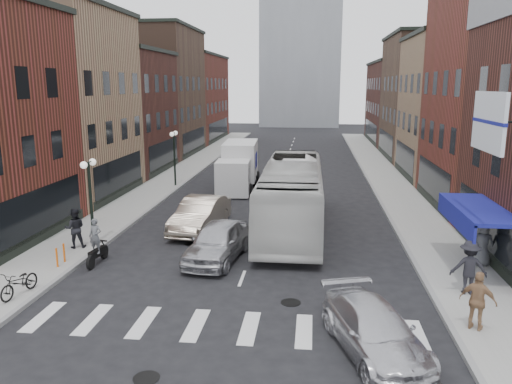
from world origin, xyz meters
TOP-DOWN VIEW (x-y plane):
  - ground at (0.00, 0.00)m, footprint 160.00×160.00m
  - sidewalk_left at (-8.50, 22.00)m, footprint 3.00×74.00m
  - sidewalk_right at (8.50, 22.00)m, footprint 3.00×74.00m
  - curb_left at (-7.00, 22.00)m, footprint 0.20×74.00m
  - curb_right at (7.00, 22.00)m, footprint 0.20×74.00m
  - crosswalk_stripes at (0.00, -3.00)m, footprint 12.00×2.20m
  - bldg_left_mid_a at (-14.99, 14.00)m, footprint 10.30×10.20m
  - bldg_left_mid_b at (-14.99, 24.00)m, footprint 10.30×10.20m
  - bldg_left_far_a at (-14.99, 35.00)m, footprint 10.30×12.20m
  - bldg_left_far_b at (-14.99, 49.00)m, footprint 10.30×16.20m
  - bldg_right_mid_b at (14.99, 24.00)m, footprint 10.30×10.20m
  - bldg_right_far_a at (14.99, 35.00)m, footprint 10.30×12.20m
  - bldg_right_far_b at (14.99, 49.00)m, footprint 10.30×16.20m
  - awning_blue at (8.93, 2.50)m, footprint 1.80×5.00m
  - billboard_sign at (8.59, 0.50)m, footprint 1.52×3.00m
  - streetlamp_near at (-7.40, 4.00)m, footprint 0.32×1.22m
  - streetlamp_far at (-7.40, 18.00)m, footprint 0.32×1.22m
  - bike_rack at (-7.60, 1.30)m, footprint 0.08×0.68m
  - box_truck at (-2.69, 18.11)m, footprint 2.60×7.67m
  - motorcycle_rider at (-6.30, 1.88)m, footprint 0.59×1.96m
  - transit_bus at (1.61, 8.21)m, footprint 3.05×12.79m
  - sedan_left_near at (-1.36, 3.00)m, footprint 2.55×5.03m
  - sedan_left_far at (-3.05, 7.22)m, footprint 2.41×5.40m
  - curb_car at (4.48, -4.04)m, footprint 3.28×5.09m
  - parked_bicycle at (-7.50, -1.80)m, footprint 0.91×1.86m
  - ped_left_solo at (-7.99, 3.45)m, footprint 1.01×0.79m
  - ped_right_a at (8.21, 0.19)m, footprint 1.31×0.74m
  - ped_right_b at (7.68, -2.56)m, footprint 1.20×0.99m
  - ped_right_c at (9.60, 3.15)m, footprint 0.96×0.67m

SIDE VIEW (x-z plane):
  - ground at x=0.00m, z-range 0.00..0.00m
  - curb_left at x=-7.00m, z-range -0.08..0.08m
  - curb_right at x=7.00m, z-range -0.08..0.08m
  - crosswalk_stripes at x=0.00m, z-range -0.01..0.01m
  - sidewalk_left at x=-8.50m, z-range 0.00..0.15m
  - sidewalk_right at x=8.50m, z-range 0.00..0.15m
  - bike_rack at x=-7.60m, z-range 0.15..0.95m
  - parked_bicycle at x=-7.50m, z-range 0.15..1.09m
  - curb_car at x=4.48m, z-range 0.00..1.37m
  - sedan_left_near at x=-1.36m, z-range 0.00..1.64m
  - sedan_left_far at x=-3.05m, z-range 0.00..1.72m
  - motorcycle_rider at x=-6.30m, z-range -0.06..1.93m
  - ped_left_solo at x=-7.99m, z-range 0.15..1.98m
  - ped_right_b at x=7.68m, z-range 0.15..1.98m
  - ped_right_c at x=9.60m, z-range 0.15..2.01m
  - ped_right_a at x=8.21m, z-range 0.15..2.10m
  - box_truck at x=-2.69m, z-range -0.02..3.27m
  - transit_bus at x=1.61m, z-range 0.00..3.56m
  - awning_blue at x=8.93m, z-range 2.24..3.02m
  - streetlamp_near at x=-7.40m, z-range 0.86..4.97m
  - streetlamp_far at x=-7.40m, z-range 0.86..4.97m
  - bldg_right_far_b at x=14.99m, z-range 0.00..10.30m
  - bldg_left_mid_b at x=-14.99m, z-range 0.00..10.30m
  - bldg_left_far_b at x=-14.99m, z-range 0.00..11.30m
  - bldg_right_mid_b at x=14.99m, z-range 0.00..11.30m
  - billboard_sign at x=8.59m, z-range 4.28..7.98m
  - bldg_right_far_a at x=14.99m, z-range 0.00..12.30m
  - bldg_left_mid_a at x=-14.99m, z-range 0.00..12.30m
  - bldg_left_far_a at x=-14.99m, z-range 0.00..13.30m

